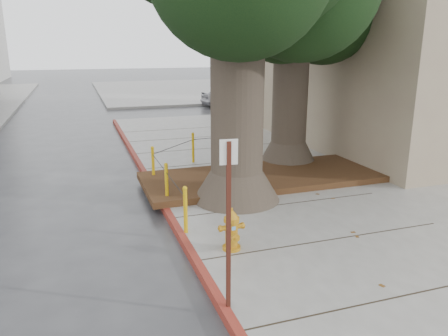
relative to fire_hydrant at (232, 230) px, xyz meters
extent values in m
plane|color=#28282B|center=(1.31, -0.22, -0.53)|extent=(140.00, 140.00, 0.00)
cube|color=slate|center=(7.31, 29.78, -0.45)|extent=(16.00, 20.00, 0.15)
cube|color=maroon|center=(-0.69, 2.28, -0.45)|extent=(0.14, 26.00, 0.16)
cube|color=black|center=(2.21, 3.68, -0.30)|extent=(6.40, 2.60, 0.16)
cube|color=gray|center=(11.31, 8.28, 4.47)|extent=(12.00, 13.00, 10.00)
cube|color=silver|center=(17.31, 25.78, 3.97)|extent=(10.00, 10.00, 9.00)
cube|color=slate|center=(23.31, 31.78, 5.47)|extent=(12.00, 14.00, 12.00)
cone|color=#4C3F33|center=(1.01, 2.48, -0.03)|extent=(2.04, 2.04, 0.70)
cylinder|color=#4C3F33|center=(1.01, 2.48, 2.00)|extent=(1.20, 1.20, 4.22)
cone|color=#4C3F33|center=(3.61, 4.98, -0.03)|extent=(1.77, 1.77, 0.70)
cylinder|color=#4C3F33|center=(3.61, 4.98, 1.79)|extent=(1.04, 1.04, 3.84)
cylinder|color=#CC9A0B|center=(-0.59, 0.98, 0.07)|extent=(0.08, 0.08, 0.90)
sphere|color=#CC9A0B|center=(-0.59, 0.98, 0.52)|extent=(0.09, 0.09, 0.09)
cylinder|color=#CC9A0B|center=(-0.59, 2.78, 0.07)|extent=(0.08, 0.08, 0.90)
sphere|color=#CC9A0B|center=(-0.59, 2.78, 0.52)|extent=(0.09, 0.09, 0.09)
cylinder|color=#CC9A0B|center=(-0.59, 4.58, 0.07)|extent=(0.08, 0.08, 0.90)
sphere|color=#CC9A0B|center=(-0.59, 4.58, 0.52)|extent=(0.09, 0.09, 0.09)
cylinder|color=#CC9A0B|center=(0.91, 6.08, 0.07)|extent=(0.08, 0.08, 0.90)
sphere|color=#CC9A0B|center=(0.91, 6.08, 0.52)|extent=(0.09, 0.09, 0.09)
cylinder|color=#CC9A0B|center=(3.11, 6.28, 0.07)|extent=(0.08, 0.08, 0.90)
sphere|color=#CC9A0B|center=(3.11, 6.28, 0.52)|extent=(0.09, 0.09, 0.09)
cylinder|color=black|center=(-0.59, 1.88, 0.34)|extent=(0.02, 1.80, 0.02)
cylinder|color=black|center=(-0.59, 3.68, 0.34)|extent=(0.02, 1.80, 0.02)
cylinder|color=black|center=(0.16, 5.33, 0.34)|extent=(1.51, 1.51, 0.02)
cylinder|color=black|center=(2.01, 6.18, 0.34)|extent=(2.20, 0.22, 0.02)
cylinder|color=#BC7B13|center=(0.00, 0.01, -0.35)|extent=(0.33, 0.33, 0.06)
cylinder|color=#BC7B13|center=(0.00, 0.01, -0.08)|extent=(0.22, 0.22, 0.51)
cylinder|color=#BC7B13|center=(0.00, 0.01, 0.19)|extent=(0.29, 0.29, 0.07)
cone|color=#BC7B13|center=(0.00, 0.01, 0.28)|extent=(0.27, 0.27, 0.14)
cylinder|color=#BC7B13|center=(0.00, 0.01, 0.37)|extent=(0.06, 0.06, 0.05)
cylinder|color=#BC7B13|center=(-0.13, 0.01, 0.05)|extent=(0.14, 0.09, 0.09)
cylinder|color=#BC7B13|center=(0.13, 0.01, 0.05)|extent=(0.14, 0.09, 0.09)
cylinder|color=#BC7B13|center=(0.00, -0.12, -0.08)|extent=(0.13, 0.14, 0.13)
cube|color=#5999D8|center=(0.00, -0.11, 0.07)|extent=(0.07, 0.00, 0.07)
cube|color=#471911|center=(-0.64, -1.64, 0.79)|extent=(0.06, 0.06, 2.35)
cube|color=silver|center=(-0.64, -1.64, 1.83)|extent=(0.24, 0.05, 0.33)
imported|color=#AEADB3|center=(6.86, 19.20, 0.11)|extent=(3.86, 1.76, 1.28)
imported|color=maroon|center=(10.09, 17.78, 0.10)|extent=(3.93, 1.73, 1.26)
camera|label=1|loc=(-2.41, -6.68, 3.11)|focal=35.00mm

